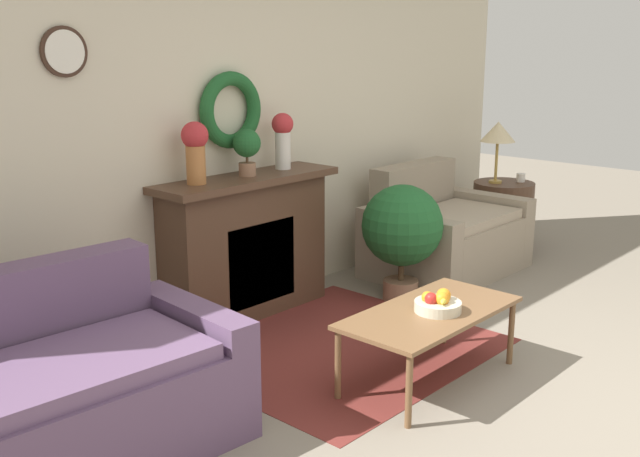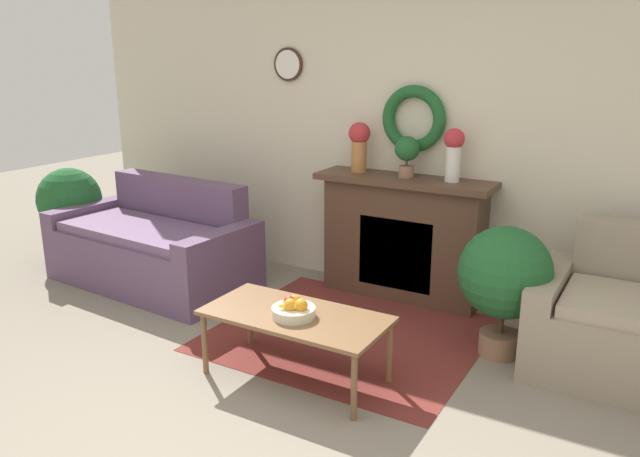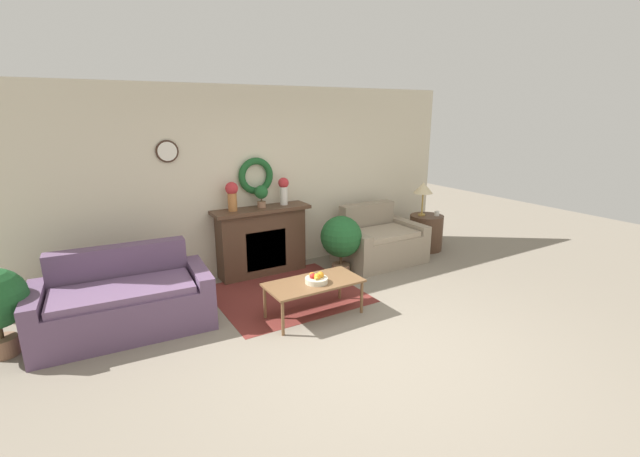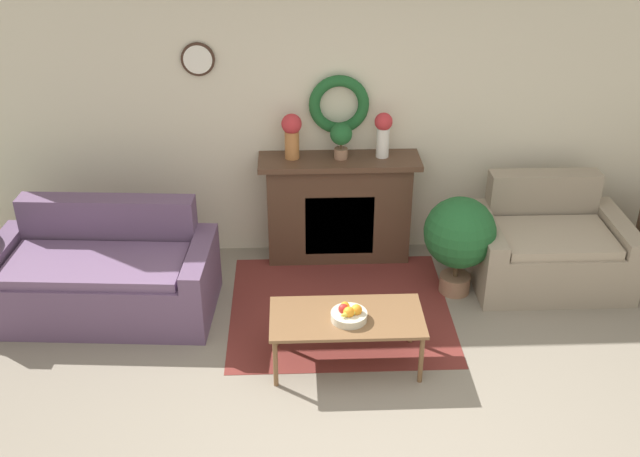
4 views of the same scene
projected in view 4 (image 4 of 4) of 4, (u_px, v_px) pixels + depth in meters
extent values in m
cube|color=maroon|center=(340.00, 308.00, 6.29)|extent=(1.83, 1.65, 0.01)
cube|color=beige|center=(344.00, 112.00, 6.59)|extent=(6.80, 0.06, 2.70)
cylinder|color=#382319|center=(198.00, 59.00, 6.27)|extent=(0.28, 0.02, 0.28)
cylinder|color=white|center=(198.00, 60.00, 6.26)|extent=(0.24, 0.01, 0.24)
torus|color=#1E5628|center=(339.00, 105.00, 6.47)|extent=(0.53, 0.10, 0.53)
cube|color=#4C3323|center=(339.00, 210.00, 6.83)|extent=(1.29, 0.34, 0.96)
cube|color=black|center=(339.00, 226.00, 6.73)|extent=(0.62, 0.02, 0.57)
cube|color=orange|center=(339.00, 233.00, 6.76)|extent=(0.49, 0.01, 0.32)
cube|color=#4C3323|center=(339.00, 161.00, 6.56)|extent=(1.43, 0.41, 0.05)
cube|color=#604766|center=(100.00, 294.00, 6.07)|extent=(1.51, 0.80, 0.47)
cube|color=#604766|center=(112.00, 244.00, 6.37)|extent=(1.48, 0.30, 0.88)
cube|color=#604766|center=(4.00, 278.00, 6.15)|extent=(0.23, 0.91, 0.61)
cube|color=#604766|center=(202.00, 282.00, 6.10)|extent=(0.23, 0.91, 0.61)
cube|color=#6A4E70|center=(95.00, 265.00, 5.94)|extent=(1.45, 0.74, 0.08)
cube|color=gray|center=(551.00, 264.00, 6.49)|extent=(0.98, 0.72, 0.46)
cube|color=gray|center=(539.00, 217.00, 6.78)|extent=(0.98, 0.20, 0.89)
cube|color=gray|center=(484.00, 253.00, 6.52)|extent=(0.17, 0.92, 0.60)
cube|color=gray|center=(613.00, 250.00, 6.56)|extent=(0.17, 0.92, 0.60)
cube|color=tan|center=(556.00, 237.00, 6.36)|extent=(0.94, 0.66, 0.08)
cube|color=brown|center=(347.00, 318.00, 5.47)|extent=(1.13, 0.55, 0.03)
cylinder|color=brown|center=(275.00, 363.00, 5.35)|extent=(0.04, 0.04, 0.40)
cylinder|color=brown|center=(421.00, 359.00, 5.39)|extent=(0.04, 0.04, 0.40)
cylinder|color=brown|center=(276.00, 324.00, 5.77)|extent=(0.04, 0.04, 0.40)
cylinder|color=brown|center=(412.00, 321.00, 5.80)|extent=(0.04, 0.04, 0.40)
cylinder|color=beige|center=(349.00, 316.00, 5.42)|extent=(0.27, 0.27, 0.06)
sphere|color=#B2231E|center=(343.00, 309.00, 5.41)|extent=(0.07, 0.07, 0.07)
sphere|color=orange|center=(345.00, 306.00, 5.44)|extent=(0.07, 0.07, 0.07)
sphere|color=orange|center=(357.00, 310.00, 5.39)|extent=(0.08, 0.08, 0.08)
sphere|color=orange|center=(349.00, 312.00, 5.37)|extent=(0.08, 0.08, 0.08)
ellipsoid|color=yellow|center=(351.00, 313.00, 5.36)|extent=(0.17, 0.11, 0.04)
cylinder|color=#AD6B38|center=(292.00, 145.00, 6.51)|extent=(0.13, 0.13, 0.25)
sphere|color=#B72D33|center=(292.00, 124.00, 6.41)|extent=(0.18, 0.18, 0.18)
cylinder|color=silver|center=(383.00, 142.00, 6.53)|extent=(0.11, 0.11, 0.27)
sphere|color=#B72D33|center=(384.00, 122.00, 6.44)|extent=(0.16, 0.16, 0.16)
cylinder|color=#8E664C|center=(341.00, 153.00, 6.54)|extent=(0.12, 0.12, 0.09)
cylinder|color=#4C3823|center=(341.00, 146.00, 6.51)|extent=(0.02, 0.02, 0.05)
sphere|color=#1E5628|center=(341.00, 134.00, 6.45)|extent=(0.19, 0.19, 0.19)
cylinder|color=#8E664C|center=(455.00, 283.00, 6.50)|extent=(0.27, 0.27, 0.16)
cylinder|color=#4C3823|center=(456.00, 267.00, 6.42)|extent=(0.04, 0.04, 0.17)
sphere|color=#1E5628|center=(460.00, 233.00, 6.25)|extent=(0.61, 0.61, 0.61)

